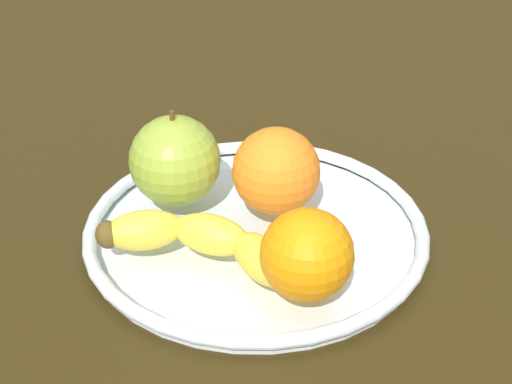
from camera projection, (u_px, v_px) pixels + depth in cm
name	position (u px, v px, depth cm)	size (l,w,h in cm)	color
ground_plane	(256.00, 256.00, 68.04)	(153.76, 153.76, 4.00)	#2E230C
fruit_bowl	(256.00, 230.00, 66.47)	(29.89, 29.89, 1.80)	silver
banana	(199.00, 240.00, 60.80)	(16.70, 9.50, 3.32)	yellow
apple	(175.00, 161.00, 66.73)	(8.10, 8.10, 8.90)	#90AB36
orange_front_left	(278.00, 172.00, 65.55)	(7.68, 7.68, 7.68)	orange
orange_back_right	(307.00, 255.00, 56.11)	(7.07, 7.07, 7.07)	orange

